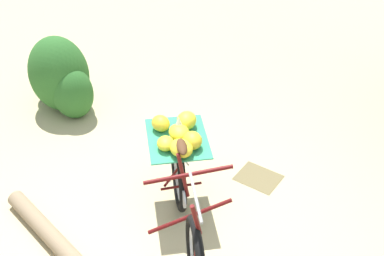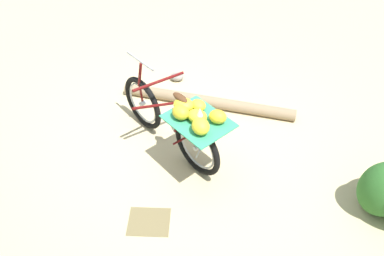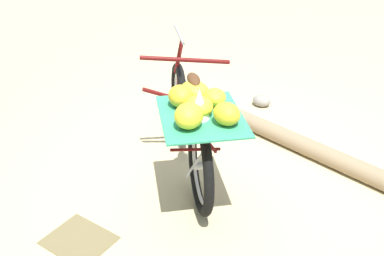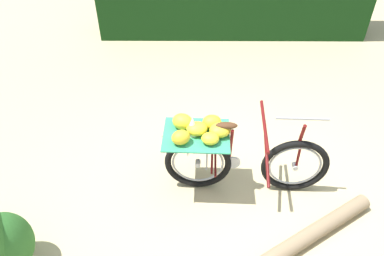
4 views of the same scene
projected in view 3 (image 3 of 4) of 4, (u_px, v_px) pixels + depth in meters
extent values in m
plane|color=#C6B284|center=(193.00, 172.00, 3.55)|extent=(60.00, 60.00, 0.00)
torus|color=black|center=(179.00, 102.00, 3.90)|extent=(0.55, 0.58, 0.73)
torus|color=#B7B7BC|center=(179.00, 102.00, 3.90)|extent=(0.41, 0.43, 0.57)
cylinder|color=#B7B7BC|center=(179.00, 102.00, 3.90)|extent=(0.10, 0.10, 0.06)
torus|color=black|center=(200.00, 165.00, 3.00)|extent=(0.55, 0.58, 0.73)
torus|color=#B7B7BC|center=(200.00, 165.00, 3.00)|extent=(0.41, 0.43, 0.57)
cylinder|color=#B7B7BC|center=(200.00, 165.00, 3.00)|extent=(0.10, 0.10, 0.06)
cylinder|color=#590F0F|center=(185.00, 101.00, 3.54)|extent=(0.53, 0.51, 0.30)
cylinder|color=#590F0F|center=(185.00, 60.00, 3.29)|extent=(0.54, 0.51, 0.11)
cylinder|color=#590F0F|center=(192.00, 110.00, 3.16)|extent=(0.11, 0.10, 0.49)
cylinder|color=#590F0F|center=(195.00, 150.00, 3.15)|extent=(0.29, 0.28, 0.05)
cylinder|color=#590F0F|center=(196.00, 127.00, 3.02)|extent=(0.25, 0.24, 0.47)
cylinder|color=#590F0F|center=(179.00, 87.00, 3.84)|extent=(0.05, 0.05, 0.30)
cylinder|color=#590F0F|center=(179.00, 56.00, 3.67)|extent=(0.09, 0.09, 0.30)
cylinder|color=gray|center=(179.00, 34.00, 3.55)|extent=(0.37, 0.39, 0.02)
ellipsoid|color=#4C2D19|center=(194.00, 79.00, 2.97)|extent=(0.22, 0.22, 0.06)
cylinder|color=#B7B7BC|center=(191.00, 135.00, 3.31)|extent=(0.12, 0.13, 0.16)
cylinder|color=#B7B7BC|center=(198.00, 136.00, 2.99)|extent=(0.16, 0.15, 0.39)
cylinder|color=#B7B7BC|center=(203.00, 151.00, 2.81)|extent=(0.19, 0.18, 0.39)
cube|color=brown|center=(201.00, 118.00, 2.79)|extent=(0.73, 0.74, 0.02)
cube|color=#33936B|center=(201.00, 116.00, 2.78)|extent=(0.86, 0.87, 0.01)
ellipsoid|color=gold|center=(181.00, 96.00, 2.86)|extent=(0.26, 0.26, 0.15)
ellipsoid|color=yellow|center=(215.00, 97.00, 2.89)|extent=(0.23, 0.23, 0.11)
ellipsoid|color=yellow|center=(194.00, 91.00, 2.95)|extent=(0.28, 0.26, 0.13)
ellipsoid|color=gold|center=(227.00, 114.00, 2.63)|extent=(0.23, 0.22, 0.14)
ellipsoid|color=yellow|center=(189.00, 116.00, 2.60)|extent=(0.25, 0.26, 0.16)
ellipsoid|color=yellow|center=(199.00, 106.00, 2.75)|extent=(0.28, 0.27, 0.13)
cone|color=white|center=(199.00, 104.00, 2.69)|extent=(0.20, 0.20, 0.21)
cylinder|color=#937A5B|center=(279.00, 134.00, 3.95)|extent=(2.42, 0.68, 0.16)
ellipsoid|color=gray|center=(262.00, 101.00, 4.63)|extent=(0.20, 0.17, 0.13)
cube|color=olive|center=(79.00, 240.00, 2.85)|extent=(0.44, 0.36, 0.01)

